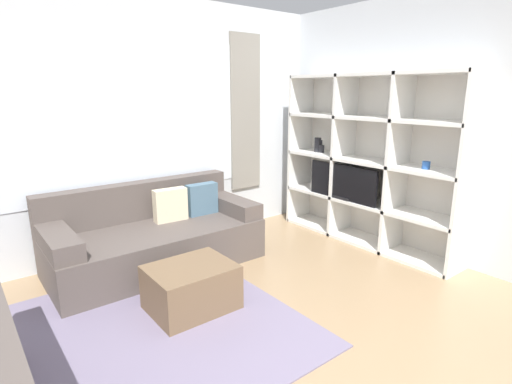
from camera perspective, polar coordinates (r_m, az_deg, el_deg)
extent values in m
cube|color=silver|center=(4.43, -17.97, 8.71)|extent=(6.04, 0.07, 2.70)
cube|color=white|center=(4.38, -17.88, 9.98)|extent=(2.66, 0.01, 1.60)
cube|color=gray|center=(5.09, -1.52, 11.14)|extent=(0.44, 0.03, 1.90)
cube|color=silver|center=(4.74, 19.42, 8.92)|extent=(0.07, 4.29, 2.70)
cube|color=slate|center=(3.16, -18.55, -19.51)|extent=(2.48, 2.10, 0.01)
cube|color=silver|center=(4.84, 17.22, 4.48)|extent=(0.02, 2.20, 1.91)
cube|color=white|center=(4.14, 28.06, 1.86)|extent=(0.42, 0.04, 1.91)
cube|color=white|center=(4.47, 19.54, 3.54)|extent=(0.42, 0.04, 1.91)
cube|color=white|center=(4.90, 12.34, 4.90)|extent=(0.42, 0.04, 1.91)
cube|color=white|center=(5.39, 6.34, 5.97)|extent=(0.42, 0.04, 1.91)
cube|color=white|center=(4.92, 15.05, -6.57)|extent=(0.42, 2.20, 0.04)
cube|color=white|center=(4.78, 15.40, -1.40)|extent=(0.42, 2.20, 0.04)
cube|color=white|center=(4.68, 15.78, 4.26)|extent=(0.42, 2.20, 0.04)
cube|color=white|center=(4.62, 16.19, 10.10)|extent=(0.42, 2.20, 0.04)
cube|color=white|center=(4.62, 16.59, 15.80)|extent=(0.42, 2.20, 0.04)
cube|color=black|center=(4.72, 12.22, 1.38)|extent=(0.04, 0.94, 0.41)
cube|color=black|center=(4.78, 12.26, -0.78)|extent=(0.10, 0.24, 0.03)
cylinder|color=#232328|center=(5.09, 9.36, 6.11)|extent=(0.07, 0.07, 0.09)
cube|color=#232328|center=(5.12, 8.92, 6.50)|extent=(0.07, 0.07, 0.15)
cube|color=white|center=(5.23, 8.55, 1.04)|extent=(0.10, 0.10, 0.10)
cylinder|color=#2856A8|center=(4.28, 23.13, 3.54)|extent=(0.08, 0.08, 0.08)
cylinder|color=#232328|center=(5.13, 8.80, 6.68)|extent=(0.08, 0.08, 0.18)
cube|color=#564C47|center=(4.17, -13.96, -7.59)|extent=(2.03, 0.95, 0.41)
cube|color=#564C47|center=(4.38, -16.36, -1.14)|extent=(2.03, 0.18, 0.39)
cube|color=#564C47|center=(3.83, -26.57, -6.14)|extent=(0.24, 0.89, 0.16)
cube|color=#564C47|center=(4.48, -3.72, -1.77)|extent=(0.24, 0.89, 0.16)
cube|color=slate|center=(4.39, -7.73, -0.99)|extent=(0.34, 0.12, 0.34)
cube|color=beige|center=(4.23, -12.13, -1.81)|extent=(0.35, 0.14, 0.34)
cube|color=brown|center=(3.34, -9.23, -13.34)|extent=(0.66, 0.53, 0.37)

